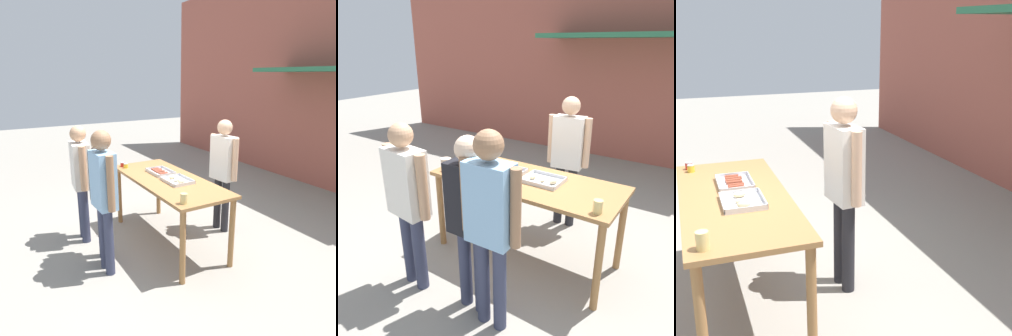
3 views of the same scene
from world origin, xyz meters
TOP-DOWN VIEW (x-y plane):
  - ground_plane at (0.00, 0.00)m, footprint 24.00×24.00m
  - serving_table at (0.00, 0.00)m, footprint 2.01×0.83m
  - food_tray_sausages at (-0.29, 0.04)m, footprint 0.41×0.29m
  - food_tray_buns at (0.18, 0.04)m, footprint 0.39×0.32m
  - condiment_jar_mustard at (-0.87, -0.30)m, footprint 0.07×0.07m
  - condiment_jar_ketchup at (-0.78, -0.29)m, footprint 0.07×0.07m
  - beer_cup at (0.86, -0.30)m, footprint 0.08×0.08m
  - person_server_behind_table at (0.07, 0.90)m, footprint 0.53×0.24m

SIDE VIEW (x-z plane):
  - ground_plane at x=0.00m, z-range 0.00..0.00m
  - serving_table at x=0.00m, z-range 0.35..1.30m
  - food_tray_sausages at x=-0.29m, z-range 0.93..0.98m
  - food_tray_buns at x=0.18m, z-range 0.93..0.99m
  - condiment_jar_mustard at x=-0.87m, z-range 0.94..1.01m
  - condiment_jar_ketchup at x=-0.78m, z-range 0.94..1.01m
  - beer_cup at x=0.86m, z-range 0.94..1.06m
  - person_server_behind_table at x=0.07m, z-range 0.18..1.87m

